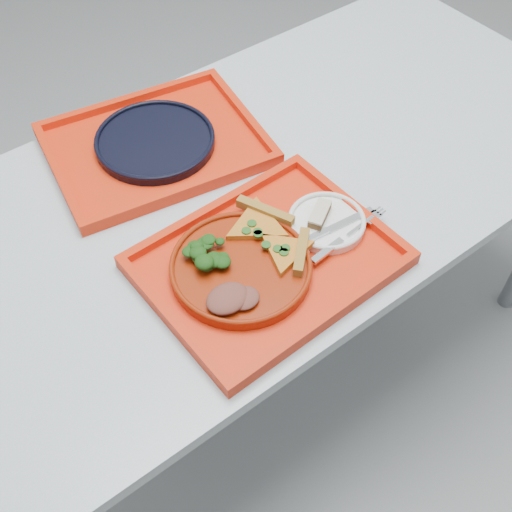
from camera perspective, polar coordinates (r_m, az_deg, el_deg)
name	(u,v)px	position (r m, az deg, el deg)	size (l,w,h in m)	color
ground	(269,351)	(1.97, 1.15, -8.41)	(10.00, 10.00, 0.00)	gray
table	(273,194)	(1.44, 1.57, 5.51)	(1.60, 0.80, 0.75)	#9FAAB2
tray_main	(268,263)	(1.20, 1.05, -0.61)	(0.45, 0.35, 0.01)	red
tray_far	(156,147)	(1.45, -8.88, 9.56)	(0.45, 0.35, 0.01)	red
dinner_plate	(241,269)	(1.18, -1.35, -1.13)	(0.26, 0.26, 0.02)	maroon
side_plate	(326,223)	(1.26, 6.28, 2.90)	(0.15, 0.15, 0.01)	white
navy_plate	(155,142)	(1.44, -8.95, 9.98)	(0.26, 0.26, 0.02)	black
pizza_slice_a	(286,250)	(1.18, 2.64, 0.58)	(0.12, 0.10, 0.02)	gold
pizza_slice_b	(257,223)	(1.22, 0.08, 2.97)	(0.14, 0.12, 0.02)	gold
salad_heap	(212,252)	(1.17, -3.95, 0.39)	(0.08, 0.07, 0.04)	black
meat_portion	(227,298)	(1.11, -2.55, -3.79)	(0.08, 0.06, 0.02)	brown
dessert_bar	(320,214)	(1.25, 5.69, 3.74)	(0.07, 0.06, 0.02)	#482E18
knife	(334,227)	(1.24, 6.98, 2.58)	(0.18, 0.02, 0.01)	silver
fork	(347,236)	(1.23, 8.08, 1.79)	(0.18, 0.02, 0.01)	silver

